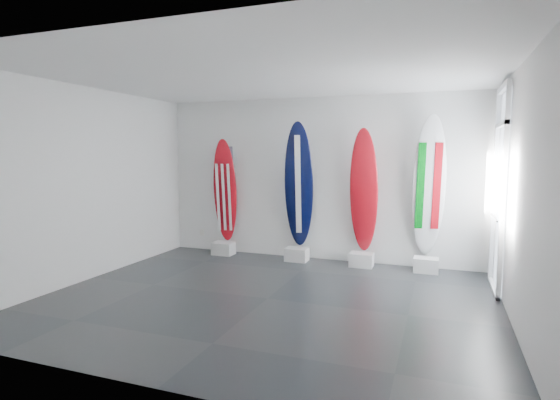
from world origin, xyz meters
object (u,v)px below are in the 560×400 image
at_px(surfboard_usa, 225,191).
at_px(surfboard_navy, 299,185).
at_px(surfboard_italy, 429,187).
at_px(surfboard_swiss, 364,191).

xyz_separation_m(surfboard_usa, surfboard_navy, (1.51, 0.00, 0.15)).
distance_m(surfboard_navy, surfboard_italy, 2.27).
bearing_deg(surfboard_navy, surfboard_italy, -9.04).
xyz_separation_m(surfboard_navy, surfboard_swiss, (1.19, 0.00, -0.07)).
height_order(surfboard_navy, surfboard_swiss, surfboard_navy).
height_order(surfboard_usa, surfboard_italy, surfboard_italy).
bearing_deg(surfboard_italy, surfboard_usa, 169.94).
distance_m(surfboard_usa, surfboard_navy, 1.52).
xyz_separation_m(surfboard_usa, surfboard_italy, (3.78, 0.00, 0.18)).
height_order(surfboard_navy, surfboard_italy, surfboard_italy).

